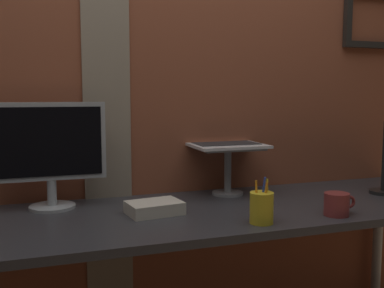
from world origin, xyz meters
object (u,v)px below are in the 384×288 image
Objects in this scene: pen_cup at (262,207)px; monitor at (50,147)px; coffee_mug at (337,204)px; laptop at (222,131)px.

monitor is at bearing 146.36° from pen_cup.
monitor is 1.12m from coffee_mug.
monitor is 0.76m from laptop.
monitor is 0.85m from pen_cup.
laptop reaches higher than coffee_mug.
coffee_mug is (0.25, -0.53, -0.24)m from laptop.
monitor reaches higher than pen_cup.
monitor is 2.60× the size of pen_cup.
pen_cup is (-0.07, -0.53, -0.22)m from laptop.
laptop is at bearing 114.62° from coffee_mug.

